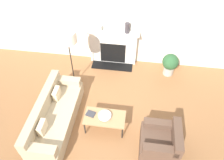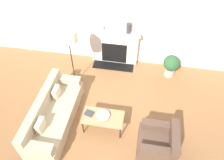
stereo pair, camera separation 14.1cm
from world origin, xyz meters
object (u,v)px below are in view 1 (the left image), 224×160
(fireplace, at_px, (113,48))
(bowl, at_px, (105,116))
(armchair_near, at_px, (161,142))
(couch, at_px, (54,116))
(mantel_vase_left, at_px, (100,28))
(floor_lamp, at_px, (68,40))
(book, at_px, (91,114))
(coffee_table, at_px, (105,118))
(potted_plant, at_px, (170,63))
(mantel_vase_center_left, at_px, (127,28))

(fireplace, relative_size, bowl, 5.03)
(armchair_near, bearing_deg, couch, -97.93)
(fireplace, relative_size, mantel_vase_left, 10.13)
(fireplace, relative_size, floor_lamp, 0.88)
(fireplace, distance_m, couch, 2.89)
(floor_lamp, bearing_deg, book, -59.65)
(coffee_table, height_order, book, book)
(couch, bearing_deg, mantel_vase_left, -14.96)
(potted_plant, bearing_deg, fireplace, 168.62)
(couch, xyz_separation_m, bowl, (1.27, 0.05, 0.19))
(book, relative_size, potted_plant, 0.35)
(fireplace, bearing_deg, mantel_vase_left, 177.99)
(armchair_near, distance_m, floor_lamp, 3.35)
(fireplace, height_order, mantel_vase_center_left, mantel_vase_center_left)
(mantel_vase_left, bearing_deg, coffee_table, -78.05)
(book, xyz_separation_m, floor_lamp, (-0.82, 1.40, 1.09))
(bowl, bearing_deg, mantel_vase_left, 102.00)
(mantel_vase_left, xyz_separation_m, potted_plant, (2.21, -0.38, -0.81))
(mantel_vase_left, bearing_deg, potted_plant, -9.69)
(book, xyz_separation_m, mantel_vase_center_left, (0.61, 2.59, 0.85))
(bowl, distance_m, floor_lamp, 2.12)
(book, bearing_deg, potted_plant, 62.32)
(bowl, xyz_separation_m, book, (-0.35, 0.03, -0.03))
(bowl, height_order, mantel_vase_left, mantel_vase_left)
(mantel_vase_center_left, bearing_deg, bowl, -95.72)
(armchair_near, relative_size, floor_lamp, 0.47)
(floor_lamp, relative_size, mantel_vase_center_left, 5.80)
(couch, bearing_deg, book, -85.38)
(armchair_near, xyz_separation_m, coffee_table, (-1.35, 0.40, 0.10))
(coffee_table, distance_m, floor_lamp, 2.17)
(coffee_table, relative_size, mantel_vase_center_left, 3.18)
(mantel_vase_center_left, distance_m, potted_plant, 1.69)
(armchair_near, bearing_deg, mantel_vase_left, -147.85)
(couch, xyz_separation_m, potted_plant, (2.92, 2.29, 0.12))
(couch, relative_size, mantel_vase_left, 14.46)
(fireplace, distance_m, book, 2.59)
(armchair_near, relative_size, coffee_table, 0.86)
(coffee_table, relative_size, book, 3.94)
(armchair_near, xyz_separation_m, mantel_vase_left, (-1.90, 3.03, 0.92))
(bowl, relative_size, potted_plant, 0.43)
(floor_lamp, xyz_separation_m, potted_plant, (2.82, 0.82, -1.13))
(fireplace, height_order, couch, fireplace)
(mantel_vase_left, bearing_deg, couch, -104.96)
(couch, distance_m, bowl, 1.28)
(bowl, bearing_deg, coffee_table, -88.47)
(mantel_vase_left, bearing_deg, bowl, -78.00)
(fireplace, bearing_deg, potted_plant, -11.38)
(floor_lamp, bearing_deg, potted_plant, 16.15)
(coffee_table, height_order, bowl, bowl)
(fireplace, xyz_separation_m, mantel_vase_left, (-0.41, 0.01, 0.67))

